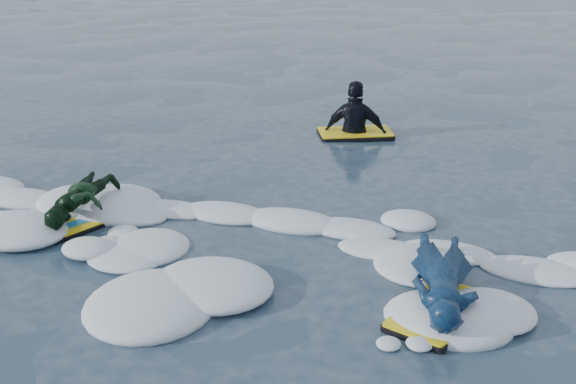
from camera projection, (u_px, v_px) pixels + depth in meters
The scene contains 5 objects.
ground at pixel (166, 283), 7.09m from camera, with size 120.00×120.00×0.00m, color #1B3341.
foam_band at pixel (209, 240), 8.00m from camera, with size 12.00×3.10×0.30m, color silver, non-canonical shape.
prone_woman_unit at pixel (443, 283), 6.64m from camera, with size 0.92×1.74×0.43m.
prone_child_unit at pixel (82, 204), 8.34m from camera, with size 0.73×1.27×0.47m.
waiting_rider_unit at pixel (355, 135), 11.50m from camera, with size 1.32×1.07×1.74m.
Camera 1 is at (3.10, -5.54, 3.50)m, focal length 45.00 mm.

